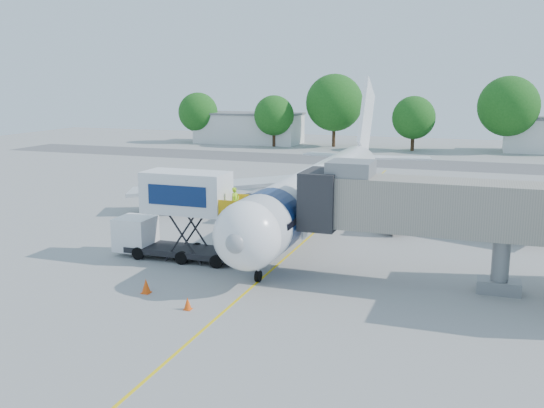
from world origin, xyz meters
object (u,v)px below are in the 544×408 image
(aircraft, at_px, (322,188))
(jet_bridge, at_px, (414,206))
(ground_tug, at_px, (124,323))
(catering_hiloader, at_px, (177,215))

(aircraft, distance_m, jet_bridge, 13.77)
(aircraft, height_order, jet_bridge, aircraft)
(aircraft, bearing_deg, ground_tug, -97.27)
(ground_tug, bearing_deg, catering_hiloader, 128.05)
(aircraft, xyz_separation_m, catering_hiloader, (-6.27, -11.12, -0.19))
(aircraft, distance_m, ground_tug, 22.76)
(jet_bridge, bearing_deg, ground_tug, -133.75)
(catering_hiloader, bearing_deg, jet_bridge, 0.01)
(catering_hiloader, xyz_separation_m, ground_tug, (3.41, -11.34, -2.10))
(jet_bridge, relative_size, catering_hiloader, 1.64)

